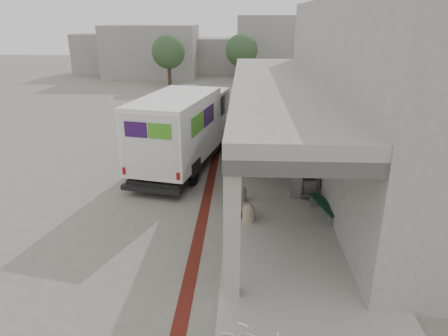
{
  "coord_description": "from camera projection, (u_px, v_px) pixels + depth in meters",
  "views": [
    {
      "loc": [
        2.31,
        -11.4,
        6.35
      ],
      "look_at": [
        1.69,
        1.07,
        1.6
      ],
      "focal_mm": 32.0,
      "sensor_mm": 36.0,
      "label": 1
    }
  ],
  "objects": [
    {
      "name": "ground",
      "position": [
        171.0,
        224.0,
        13.01
      ],
      "size": [
        120.0,
        120.0,
        0.0
      ],
      "primitive_type": "plane",
      "color": "slate",
      "rests_on": "ground"
    },
    {
      "name": "bike_lane_stripe",
      "position": [
        207.0,
        199.0,
        14.83
      ],
      "size": [
        0.35,
        40.0,
        0.01
      ],
      "primitive_type": "cube",
      "color": "#531710",
      "rests_on": "ground"
    },
    {
      "name": "sidewalk",
      "position": [
        294.0,
        226.0,
        12.8
      ],
      "size": [
        4.4,
        28.0,
        0.12
      ],
      "primitive_type": "cube",
      "color": "#A19B90",
      "rests_on": "ground"
    },
    {
      "name": "transit_building",
      "position": [
        359.0,
        97.0,
        15.68
      ],
      "size": [
        7.6,
        17.0,
        7.0
      ],
      "color": "gray",
      "rests_on": "ground"
    },
    {
      "name": "distant_backdrop",
      "position": [
        200.0,
        51.0,
        45.68
      ],
      "size": [
        28.0,
        10.0,
        6.5
      ],
      "color": "gray",
      "rests_on": "ground"
    },
    {
      "name": "tree_left",
      "position": [
        168.0,
        52.0,
        38.25
      ],
      "size": [
        3.2,
        3.2,
        4.8
      ],
      "color": "#38281C",
      "rests_on": "ground"
    },
    {
      "name": "tree_mid",
      "position": [
        242.0,
        51.0,
        39.79
      ],
      "size": [
        3.2,
        3.2,
        4.8
      ],
      "color": "#38281C",
      "rests_on": "ground"
    },
    {
      "name": "tree_right",
      "position": [
        324.0,
        52.0,
        38.49
      ],
      "size": [
        3.2,
        3.2,
        4.8
      ],
      "color": "#38281C",
      "rests_on": "ground"
    },
    {
      "name": "fedex_truck",
      "position": [
        184.0,
        127.0,
        17.6
      ],
      "size": [
        3.86,
        8.09,
        3.32
      ],
      "rotation": [
        0.0,
        0.0,
        -0.21
      ],
      "color": "black",
      "rests_on": "ground"
    },
    {
      "name": "bench",
      "position": [
        325.0,
        208.0,
        13.23
      ],
      "size": [
        0.78,
        1.8,
        0.41
      ],
      "rotation": [
        0.0,
        0.0,
        0.24
      ],
      "color": "gray",
      "rests_on": "sidewalk"
    },
    {
      "name": "bollard_near",
      "position": [
        249.0,
        213.0,
        12.88
      ],
      "size": [
        0.4,
        0.4,
        0.6
      ],
      "color": "gray",
      "rests_on": "sidewalk"
    },
    {
      "name": "bollard_far",
      "position": [
        241.0,
        193.0,
        14.37
      ],
      "size": [
        0.38,
        0.38,
        0.57
      ],
      "color": "gray",
      "rests_on": "sidewalk"
    },
    {
      "name": "utility_cabinet",
      "position": [
        296.0,
        184.0,
        14.67
      ],
      "size": [
        0.5,
        0.62,
        0.93
      ],
      "primitive_type": "cube",
      "rotation": [
        0.0,
        0.0,
        -0.15
      ],
      "color": "slate",
      "rests_on": "sidewalk"
    }
  ]
}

